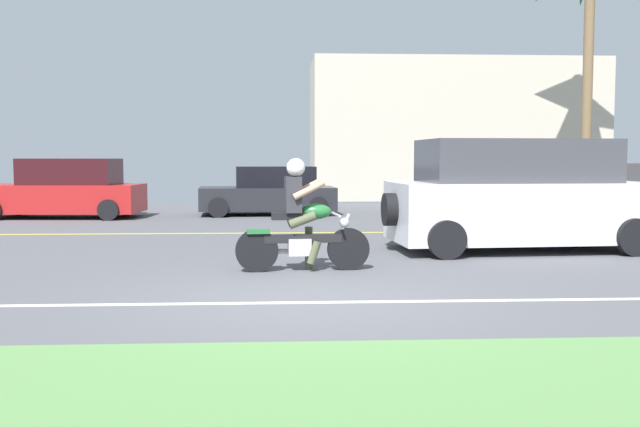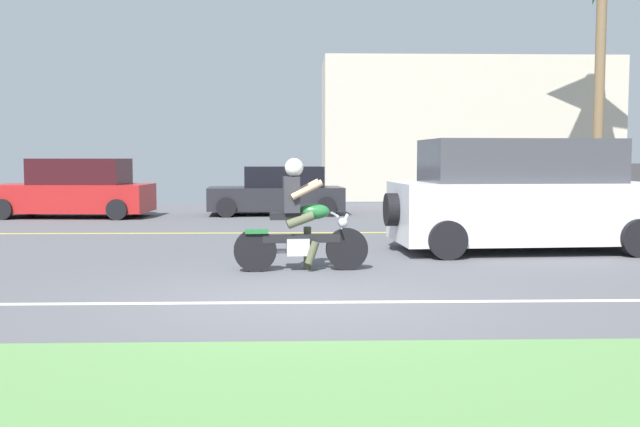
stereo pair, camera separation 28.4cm
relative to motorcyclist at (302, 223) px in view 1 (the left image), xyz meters
The scene contains 10 objects.
ground 1.12m from the motorcyclist, 86.48° to the left, with size 56.00×30.00×0.04m, color #545459.
grass_median 6.27m from the motorcyclist, 89.51° to the right, with size 56.00×3.80×0.06m, color #5B8C4C.
lane_line_near 2.45m from the motorcyclist, 88.70° to the right, with size 50.40×0.12×0.01m, color silver.
lane_line_far 5.45m from the motorcyclist, 89.44° to the left, with size 50.40×0.12×0.01m, color yellow.
motorcyclist is the anchor object (origin of this frame).
suv_nearby 4.50m from the motorcyclist, 29.27° to the left, with size 4.79×2.44×1.97m.
parked_car_0 11.69m from the motorcyclist, 122.36° to the left, with size 4.40×2.20×1.64m.
parked_car_1 10.70m from the motorcyclist, 93.28° to the left, with size 4.01×2.22×1.41m.
parked_car_2 11.96m from the motorcyclist, 62.89° to the left, with size 4.32×1.88×1.62m.
building_far 20.15m from the motorcyclist, 70.26° to the left, with size 11.52×4.00×5.55m, color beige.
Camera 1 is at (-0.37, -8.38, 1.64)m, focal length 40.75 mm.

